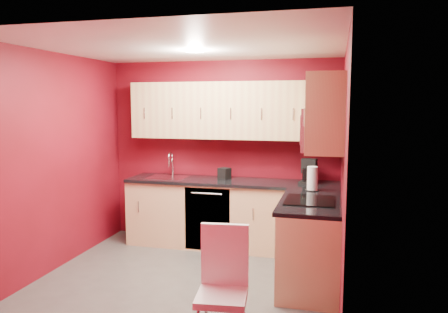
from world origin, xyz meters
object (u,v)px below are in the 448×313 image
at_px(coffee_maker, 308,171).
at_px(dining_chair, 222,290).
at_px(microwave, 323,129).
at_px(napkin_holder, 224,173).
at_px(sink, 168,175).
at_px(paper_towel, 312,179).

distance_m(coffee_maker, dining_chair, 2.51).
xyz_separation_m(microwave, napkin_holder, (-1.31, 1.08, -0.68)).
height_order(microwave, dining_chair, microwave).
bearing_deg(dining_chair, napkin_holder, 97.12).
bearing_deg(sink, coffee_maker, -0.28).
bearing_deg(dining_chair, sink, 113.35).
xyz_separation_m(coffee_maker, napkin_holder, (-1.11, 0.09, -0.08)).
distance_m(paper_towel, dining_chair, 2.12).
distance_m(coffee_maker, paper_towel, 0.44).
xyz_separation_m(coffee_maker, paper_towel, (0.08, -0.43, -0.01)).
bearing_deg(napkin_holder, coffee_maker, -4.48).
relative_size(coffee_maker, napkin_holder, 2.12).
xyz_separation_m(napkin_holder, dining_chair, (0.62, -2.48, -0.51)).
height_order(microwave, sink, microwave).
relative_size(sink, paper_towel, 1.84).
height_order(microwave, paper_towel, microwave).
bearing_deg(sink, dining_chair, -59.77).
bearing_deg(napkin_holder, microwave, -39.48).
xyz_separation_m(sink, coffee_maker, (1.89, -0.01, 0.12)).
xyz_separation_m(microwave, dining_chair, (-0.69, -1.40, -1.18)).
relative_size(paper_towel, dining_chair, 0.29).
relative_size(coffee_maker, paper_towel, 1.10).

